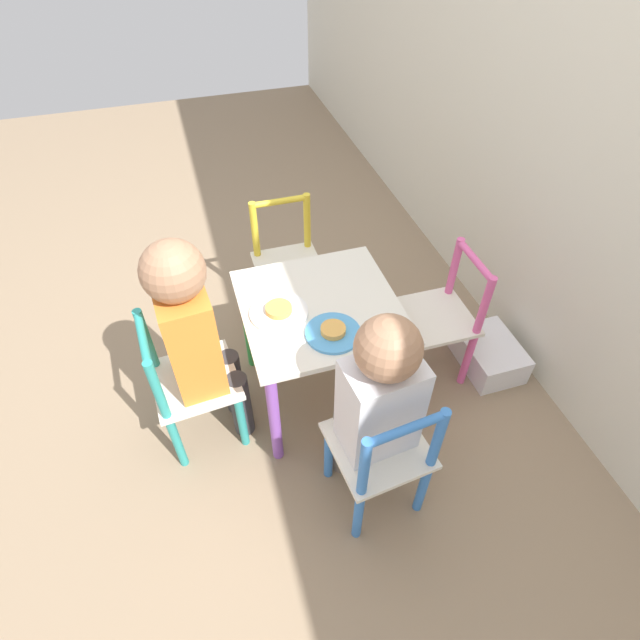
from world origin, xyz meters
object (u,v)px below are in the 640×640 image
Objects in this scene: kids_table at (320,323)px; chair_yellow at (288,267)px; child_front at (195,331)px; plate_right at (333,332)px; storage_bin at (489,354)px; chair_teal at (189,385)px; plate_front at (279,311)px; child_right at (377,398)px; chair_blue at (382,455)px; chair_pink at (440,320)px.

kids_table is 0.95× the size of chair_yellow.
kids_table is 0.41m from child_front.
plate_right reaches higher than storage_bin.
chair_teal is at bearing -91.35° from storage_bin.
child_right is at bearing 23.95° from plate_front.
child_front is at bearing -82.54° from plate_front.
chair_yellow is at bearing -93.28° from child_right.
kids_table is 0.62× the size of child_front.
chair_blue is 0.20m from child_right.
plate_front reaches higher than storage_bin.
plate_right is 0.78m from storage_bin.
kids_table is at bearing -90.00° from chair_pink.
kids_table is at bearing -90.00° from chair_blue.
chair_pink is 0.62m from plate_front.
child_right is 0.94× the size of child_front.
chair_yellow reaches higher than storage_bin.
chair_yellow is at bearing 179.79° from plate_right.
plate_front is (-0.39, -0.17, 0.01)m from child_right.
storage_bin is (0.03, 1.12, -0.20)m from chair_teal.
chair_blue is 0.60m from chair_pink.
chair_yellow is (-0.49, 0.45, 0.00)m from chair_teal.
child_front reaches higher than child_right.
child_right is at bearing -62.86° from storage_bin.
chair_blue is at bearing 21.71° from plate_front.
chair_yellow is (-0.45, 0.00, -0.11)m from kids_table.
chair_teal is 1.00× the size of chair_yellow.
kids_table is 2.95× the size of plate_right.
chair_pink reaches higher than plate_front.
chair_yellow is 1.95× the size of storage_bin.
chair_yellow is at bearing 163.36° from plate_front.
plate_front is at bearing -90.00° from kids_table.
plate_right is (0.13, -0.45, 0.20)m from chair_pink.
chair_yellow is 0.86m from storage_bin.
chair_blue is 0.52m from plate_front.
chair_teal is (0.04, -0.45, -0.11)m from kids_table.
kids_table is at bearing -90.00° from chair_yellow.
chair_teal reaches higher than plate_right.
chair_teal is at bearing -45.45° from chair_blue.
chair_blue is at bearing -86.94° from chair_yellow.
plate_right is (0.58, -0.00, 0.20)m from chair_yellow.
chair_teal is at bearing -85.06° from kids_table.
chair_yellow is 0.66m from child_front.
chair_teal is 0.63m from child_right.
chair_pink is at bearing 89.42° from kids_table.
plate_front is (-0.00, -0.13, 0.09)m from kids_table.
chair_yellow is at bearing -127.71° from storage_bin.
plate_right is 0.91× the size of plate_front.
child_front is at bearing -104.20° from plate_right.
chair_blue is 0.65× the size of child_front.
plate_front reaches higher than kids_table.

